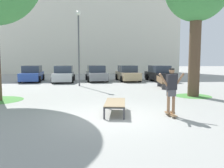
% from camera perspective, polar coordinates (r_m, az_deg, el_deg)
% --- Properties ---
extents(ground_plane, '(120.00, 120.00, 0.00)m').
position_cam_1_polar(ground_plane, '(8.83, 0.86, -7.82)').
color(ground_plane, '#999993').
extents(building_facade, '(31.89, 4.00, 15.91)m').
position_cam_1_polar(building_facade, '(37.10, -9.52, 15.02)').
color(building_facade, silver).
rests_on(building_facade, ground).
extents(skate_box, '(1.02, 1.99, 0.46)m').
position_cam_1_polar(skate_box, '(9.21, 0.79, -4.61)').
color(skate_box, '#38383D').
rests_on(skate_box, ground).
extents(skateboard, '(0.27, 0.81, 0.09)m').
position_cam_1_polar(skateboard, '(9.10, 14.02, -7.09)').
color(skateboard, '#9E754C').
rests_on(skateboard, ground).
extents(skater, '(1.00, 0.31, 1.69)m').
position_cam_1_polar(skater, '(8.93, 14.18, -0.86)').
color(skater, '#8E6647').
rests_on(skater, skateboard).
extents(grass_patch_near_right, '(2.05, 2.05, 0.01)m').
position_cam_1_polar(grass_patch_near_right, '(14.32, 19.04, -2.77)').
color(grass_patch_near_right, '#47893D').
rests_on(grass_patch_near_right, ground).
extents(car_blue, '(2.15, 4.31, 1.50)m').
position_cam_1_polar(car_blue, '(23.66, -18.80, 2.27)').
color(car_blue, '#28479E').
rests_on(car_blue, ground).
extents(car_silver, '(2.01, 4.24, 1.50)m').
position_cam_1_polar(car_silver, '(22.48, -11.60, 2.29)').
color(car_silver, '#B7BABF').
rests_on(car_silver, ground).
extents(car_grey, '(2.22, 4.34, 1.50)m').
position_cam_1_polar(car_grey, '(22.94, -3.82, 2.47)').
color(car_grey, slate).
rests_on(car_grey, ground).
extents(car_tan, '(2.16, 4.32, 1.50)m').
position_cam_1_polar(car_tan, '(23.11, 3.79, 2.50)').
color(car_tan, tan).
rests_on(car_tan, ground).
extents(car_black, '(2.23, 4.35, 1.50)m').
position_cam_1_polar(car_black, '(23.24, 11.48, 2.41)').
color(car_black, black).
rests_on(car_black, ground).
extents(park_bench, '(0.70, 2.43, 0.83)m').
position_cam_1_polar(park_bench, '(17.76, 11.86, 0.52)').
color(park_bench, brown).
rests_on(park_bench, ground).
extents(light_post, '(0.36, 0.36, 5.83)m').
position_cam_1_polar(light_post, '(18.83, -8.08, 11.19)').
color(light_post, '#4C4C51').
rests_on(light_post, ground).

